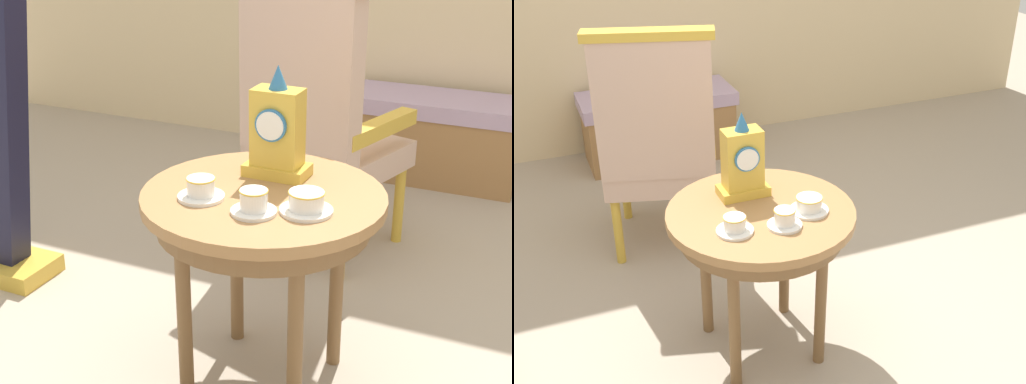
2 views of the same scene
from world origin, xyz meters
The scene contains 8 objects.
ground_plane centered at (0.00, 0.00, 0.00)m, with size 10.00×10.00×0.00m, color tan.
side_table centered at (-0.08, -0.01, 0.56)m, with size 0.70×0.70×0.63m.
teacup_left centered at (-0.22, -0.12, 0.66)m, with size 0.13×0.13×0.06m.
teacup_right centered at (-0.04, -0.15, 0.66)m, with size 0.12×0.12×0.07m.
teacup_center centered at (0.08, -0.09, 0.66)m, with size 0.14×0.14×0.06m.
mantel_clock centered at (-0.10, 0.12, 0.77)m, with size 0.19×0.11×0.34m.
armchair centered at (-0.25, 0.87, 0.59)m, with size 0.66×0.66×1.14m.
window_bench centered at (-0.01, 1.95, 0.22)m, with size 0.96×0.40×0.44m.
Camera 2 is at (-0.86, -2.01, 1.84)m, focal length 46.98 mm.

